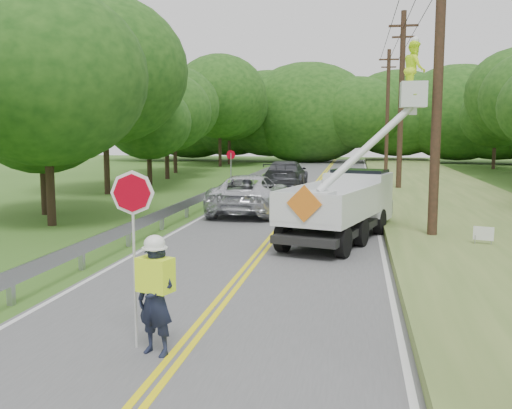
# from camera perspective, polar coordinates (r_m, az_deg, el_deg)

# --- Properties ---
(ground) EXTENTS (140.00, 140.00, 0.00)m
(ground) POSITION_cam_1_polar(r_m,az_deg,el_deg) (10.07, -6.13, -12.85)
(ground) COLOR #34591C
(ground) RESTS_ON ground
(road) EXTENTS (7.20, 96.00, 0.03)m
(road) POSITION_cam_1_polar(r_m,az_deg,el_deg) (23.48, 3.41, -1.16)
(road) COLOR #555558
(road) RESTS_ON ground
(guardrail) EXTENTS (0.18, 48.00, 0.77)m
(guardrail) POSITION_cam_1_polar(r_m,az_deg,el_deg) (25.07, -5.50, 0.61)
(guardrail) COLOR #9C9DA4
(guardrail) RESTS_ON ground
(utility_poles) EXTENTS (1.60, 43.30, 10.00)m
(utility_poles) POSITION_cam_1_polar(r_m,az_deg,el_deg) (26.25, 15.41, 11.00)
(utility_poles) COLOR #2C2217
(utility_poles) RESTS_ON ground
(tall_grass_verge) EXTENTS (7.00, 96.00, 0.30)m
(tall_grass_verge) POSITION_cam_1_polar(r_m,az_deg,el_deg) (23.73, 20.71, -1.19)
(tall_grass_verge) COLOR #51702F
(tall_grass_verge) RESTS_ON ground
(treeline_left) EXTENTS (11.37, 57.68, 10.93)m
(treeline_left) POSITION_cam_1_polar(r_m,az_deg,el_deg) (40.68, -9.28, 10.68)
(treeline_left) COLOR #332319
(treeline_left) RESTS_ON ground
(treeline_horizon) EXTENTS (56.32, 14.28, 11.38)m
(treeline_horizon) POSITION_cam_1_polar(r_m,az_deg,el_deg) (65.48, 8.31, 9.02)
(treeline_horizon) COLOR #173F12
(treeline_horizon) RESTS_ON ground
(flagger) EXTENTS (1.13, 0.60, 2.85)m
(flagger) POSITION_cam_1_polar(r_m,az_deg,el_deg) (9.01, -10.05, -8.44)
(flagger) COLOR #191E33
(flagger) RESTS_ON road
(bucket_truck) EXTENTS (4.37, 6.43, 6.13)m
(bucket_truck) POSITION_cam_1_polar(r_m,az_deg,el_deg) (18.84, 9.58, 1.04)
(bucket_truck) COLOR black
(bucket_truck) RESTS_ON road
(suv_silver) EXTENTS (2.73, 5.88, 1.63)m
(suv_silver) POSITION_cam_1_polar(r_m,az_deg,el_deg) (24.21, -0.64, 1.08)
(suv_silver) COLOR silver
(suv_silver) RESTS_ON road
(suv_darkgrey) EXTENTS (2.36, 5.76, 1.67)m
(suv_darkgrey) POSITION_cam_1_polar(r_m,az_deg,el_deg) (35.22, 3.02, 3.05)
(suv_darkgrey) COLOR #393B40
(suv_darkgrey) RESTS_ON road
(stop_sign_permanent) EXTENTS (0.47, 0.27, 2.45)m
(stop_sign_permanent) POSITION_cam_1_polar(r_m,az_deg,el_deg) (31.41, -2.53, 3.94)
(stop_sign_permanent) COLOR #9C9DA4
(stop_sign_permanent) RESTS_ON ground
(yard_sign) EXTENTS (0.53, 0.20, 0.80)m
(yard_sign) POSITION_cam_1_polar(r_m,az_deg,el_deg) (17.34, 21.76, -2.80)
(yard_sign) COLOR white
(yard_sign) RESTS_ON ground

